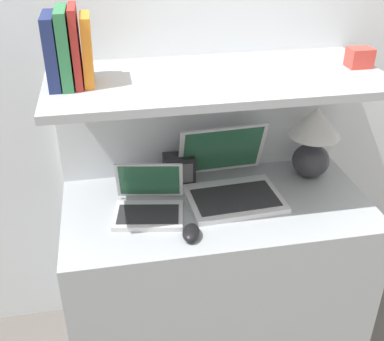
{
  "coord_description": "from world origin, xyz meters",
  "views": [
    {
      "loc": [
        -0.38,
        -1.2,
        1.76
      ],
      "look_at": [
        -0.1,
        0.28,
        0.91
      ],
      "focal_mm": 45.0,
      "sensor_mm": 36.0,
      "label": 1
    }
  ],
  "objects_px": {
    "computer_mouse": "(191,233)",
    "book_navy": "(52,51)",
    "book_red": "(76,46)",
    "laptop_large": "(230,183)",
    "book_orange": "(87,50)",
    "shelf_gadget": "(360,58)",
    "book_green": "(65,48)",
    "table_lamp": "(314,137)",
    "laptop_small": "(149,204)",
    "router_box": "(179,169)"
  },
  "relations": [
    {
      "from": "router_box",
      "to": "book_green",
      "type": "height_order",
      "value": "book_green"
    },
    {
      "from": "book_green",
      "to": "book_orange",
      "type": "bearing_deg",
      "value": 0.0
    },
    {
      "from": "book_red",
      "to": "book_orange",
      "type": "xyz_separation_m",
      "value": [
        0.03,
        0.0,
        -0.01
      ]
    },
    {
      "from": "table_lamp",
      "to": "laptop_small",
      "type": "xyz_separation_m",
      "value": [
        -0.69,
        -0.15,
        -0.14
      ]
    },
    {
      "from": "book_navy",
      "to": "book_green",
      "type": "xyz_separation_m",
      "value": [
        0.04,
        0.0,
        0.01
      ]
    },
    {
      "from": "router_box",
      "to": "book_green",
      "type": "bearing_deg",
      "value": -161.28
    },
    {
      "from": "laptop_small",
      "to": "router_box",
      "type": "height_order",
      "value": "laptop_small"
    },
    {
      "from": "table_lamp",
      "to": "book_red",
      "type": "relative_size",
      "value": 1.23
    },
    {
      "from": "book_red",
      "to": "book_navy",
      "type": "bearing_deg",
      "value": 180.0
    },
    {
      "from": "book_green",
      "to": "book_red",
      "type": "height_order",
      "value": "book_red"
    },
    {
      "from": "book_navy",
      "to": "book_orange",
      "type": "bearing_deg",
      "value": 0.0
    },
    {
      "from": "router_box",
      "to": "shelf_gadget",
      "type": "xyz_separation_m",
      "value": [
        0.64,
        -0.13,
        0.46
      ]
    },
    {
      "from": "book_orange",
      "to": "laptop_small",
      "type": "bearing_deg",
      "value": -24.03
    },
    {
      "from": "shelf_gadget",
      "to": "book_red",
      "type": "bearing_deg",
      "value": 180.0
    },
    {
      "from": "table_lamp",
      "to": "router_box",
      "type": "height_order",
      "value": "table_lamp"
    },
    {
      "from": "table_lamp",
      "to": "laptop_large",
      "type": "xyz_separation_m",
      "value": [
        -0.36,
        -0.08,
        -0.13
      ]
    },
    {
      "from": "computer_mouse",
      "to": "book_orange",
      "type": "relative_size",
      "value": 0.5
    },
    {
      "from": "laptop_large",
      "to": "book_red",
      "type": "relative_size",
      "value": 1.51
    },
    {
      "from": "laptop_large",
      "to": "book_green",
      "type": "relative_size",
      "value": 1.55
    },
    {
      "from": "table_lamp",
      "to": "shelf_gadget",
      "type": "bearing_deg",
      "value": -41.04
    },
    {
      "from": "book_navy",
      "to": "shelf_gadget",
      "type": "relative_size",
      "value": 2.68
    },
    {
      "from": "laptop_small",
      "to": "book_red",
      "type": "distance_m",
      "value": 0.61
    },
    {
      "from": "table_lamp",
      "to": "shelf_gadget",
      "type": "distance_m",
      "value": 0.37
    },
    {
      "from": "computer_mouse",
      "to": "book_navy",
      "type": "distance_m",
      "value": 0.74
    },
    {
      "from": "router_box",
      "to": "book_red",
      "type": "xyz_separation_m",
      "value": [
        -0.34,
        -0.13,
        0.55
      ]
    },
    {
      "from": "table_lamp",
      "to": "book_orange",
      "type": "xyz_separation_m",
      "value": [
        -0.85,
        -0.08,
        0.42
      ]
    },
    {
      "from": "book_orange",
      "to": "shelf_gadget",
      "type": "xyz_separation_m",
      "value": [
        0.95,
        0.0,
        -0.08
      ]
    },
    {
      "from": "laptop_large",
      "to": "book_red",
      "type": "xyz_separation_m",
      "value": [
        -0.52,
        -0.0,
        0.56
      ]
    },
    {
      "from": "book_orange",
      "to": "computer_mouse",
      "type": "bearing_deg",
      "value": -40.58
    },
    {
      "from": "book_navy",
      "to": "book_green",
      "type": "relative_size",
      "value": 0.94
    },
    {
      "from": "laptop_large",
      "to": "shelf_gadget",
      "type": "distance_m",
      "value": 0.66
    },
    {
      "from": "router_box",
      "to": "shelf_gadget",
      "type": "bearing_deg",
      "value": -11.33
    },
    {
      "from": "computer_mouse",
      "to": "book_red",
      "type": "distance_m",
      "value": 0.72
    },
    {
      "from": "laptop_small",
      "to": "book_navy",
      "type": "height_order",
      "value": "book_navy"
    },
    {
      "from": "table_lamp",
      "to": "book_orange",
      "type": "bearing_deg",
      "value": -174.6
    },
    {
      "from": "book_red",
      "to": "laptop_small",
      "type": "bearing_deg",
      "value": -20.32
    },
    {
      "from": "book_green",
      "to": "laptop_small",
      "type": "bearing_deg",
      "value": -17.48
    },
    {
      "from": "computer_mouse",
      "to": "book_red",
      "type": "bearing_deg",
      "value": 142.48
    },
    {
      "from": "computer_mouse",
      "to": "shelf_gadget",
      "type": "distance_m",
      "value": 0.86
    },
    {
      "from": "laptop_large",
      "to": "book_navy",
      "type": "distance_m",
      "value": 0.81
    },
    {
      "from": "router_box",
      "to": "laptop_small",
      "type": "bearing_deg",
      "value": -126.11
    },
    {
      "from": "book_orange",
      "to": "shelf_gadget",
      "type": "bearing_deg",
      "value": 0.0
    },
    {
      "from": "shelf_gadget",
      "to": "router_box",
      "type": "bearing_deg",
      "value": 168.67
    },
    {
      "from": "book_red",
      "to": "shelf_gadget",
      "type": "height_order",
      "value": "book_red"
    },
    {
      "from": "laptop_large",
      "to": "book_navy",
      "type": "relative_size",
      "value": 1.66
    },
    {
      "from": "table_lamp",
      "to": "book_red",
      "type": "bearing_deg",
      "value": -174.81
    },
    {
      "from": "laptop_small",
      "to": "computer_mouse",
      "type": "bearing_deg",
      "value": -54.25
    },
    {
      "from": "computer_mouse",
      "to": "book_navy",
      "type": "xyz_separation_m",
      "value": [
        -0.4,
        0.25,
        0.58
      ]
    },
    {
      "from": "book_green",
      "to": "laptop_large",
      "type": "bearing_deg",
      "value": 0.08
    },
    {
      "from": "laptop_large",
      "to": "computer_mouse",
      "type": "distance_m",
      "value": 0.32
    }
  ]
}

